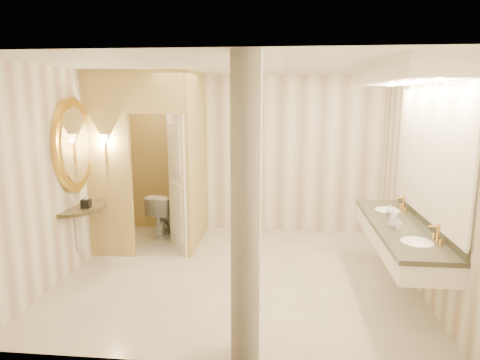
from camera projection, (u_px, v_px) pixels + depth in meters
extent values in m
plane|color=silver|center=(238.00, 274.00, 5.73)|extent=(4.50, 4.50, 0.00)
plane|color=silver|center=(238.00, 66.00, 5.22)|extent=(4.50, 4.50, 0.00)
cube|color=white|center=(250.00, 154.00, 7.43)|extent=(4.50, 0.02, 2.70)
cube|color=white|center=(213.00, 218.00, 3.52)|extent=(4.50, 0.02, 2.70)
cube|color=white|center=(70.00, 172.00, 5.69)|extent=(0.02, 4.00, 2.70)
cube|color=white|center=(420.00, 178.00, 5.25)|extent=(0.02, 4.00, 2.70)
cube|color=tan|center=(196.00, 160.00, 6.77)|extent=(0.10, 1.50, 2.70)
cube|color=tan|center=(109.00, 166.00, 6.15)|extent=(0.65, 0.10, 2.70)
cube|color=tan|center=(155.00, 92.00, 5.88)|extent=(0.80, 0.10, 0.60)
cube|color=white|center=(178.00, 183.00, 6.45)|extent=(0.45, 0.71, 2.10)
cylinder|color=gold|center=(106.00, 153.00, 6.04)|extent=(0.03, 0.03, 0.30)
cone|color=white|center=(105.00, 139.00, 6.01)|extent=(0.14, 0.14, 0.14)
cube|color=white|center=(399.00, 236.00, 5.01)|extent=(0.60, 2.34, 0.24)
cube|color=black|center=(400.00, 226.00, 4.99)|extent=(0.64, 2.38, 0.05)
cube|color=black|center=(426.00, 221.00, 4.95)|extent=(0.03, 2.34, 0.10)
ellipsoid|color=white|center=(417.00, 246.00, 4.37)|extent=(0.40, 0.44, 0.15)
cylinder|color=gold|center=(438.00, 234.00, 4.33)|extent=(0.03, 0.03, 0.22)
ellipsoid|color=white|center=(387.00, 213.00, 5.61)|extent=(0.40, 0.44, 0.15)
cylinder|color=gold|center=(404.00, 204.00, 5.57)|extent=(0.03, 0.03, 0.22)
cube|color=white|center=(431.00, 154.00, 4.80)|extent=(0.03, 2.34, 1.40)
cube|color=white|center=(412.00, 73.00, 4.66)|extent=(0.75, 2.54, 0.22)
cylinder|color=black|center=(76.00, 207.00, 5.84)|extent=(0.97, 0.97, 0.05)
cube|color=white|center=(80.00, 228.00, 5.89)|extent=(0.10, 0.10, 0.60)
cylinder|color=gold|center=(73.00, 145.00, 5.67)|extent=(0.07, 0.97, 0.97)
cylinder|color=white|center=(76.00, 145.00, 5.67)|extent=(0.02, 0.78, 0.78)
cube|color=white|center=(246.00, 212.00, 3.69)|extent=(0.25, 0.25, 2.70)
cube|color=black|center=(86.00, 203.00, 5.71)|extent=(0.12, 0.12, 0.11)
imported|color=white|center=(166.00, 214.00, 7.29)|extent=(0.56, 0.80, 0.74)
imported|color=beige|center=(399.00, 224.00, 4.76)|extent=(0.06, 0.06, 0.12)
imported|color=silver|center=(390.00, 210.00, 5.36)|extent=(0.10, 0.10, 0.13)
imported|color=#C6B28C|center=(393.00, 217.00, 4.84)|extent=(0.12, 0.12, 0.23)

